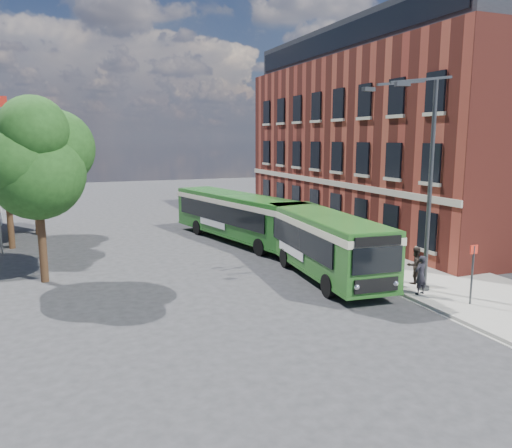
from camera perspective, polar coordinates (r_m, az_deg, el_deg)
name	(u,v)px	position (r m, az deg, el deg)	size (l,w,h in m)	color
ground	(295,293)	(21.76, 4.48, -7.89)	(120.00, 120.00, 0.00)	#29292C
pavement	(340,243)	(31.80, 9.53, -2.17)	(6.00, 48.00, 0.15)	#99968B
kerb_line	(296,248)	(30.38, 4.58, -2.76)	(0.12, 48.00, 0.01)	beige
brick_office	(397,133)	(38.37, 15.81, 9.99)	(12.10, 26.00, 14.20)	maroon
street_lamp	(423,182)	(21.79, 18.57, 4.53)	(2.96, 2.38, 9.00)	#3B3E40
bus_stop_sign	(472,271)	(21.24, 23.49, -4.91)	(0.35, 0.08, 2.52)	#3B3E40
bus_front	(324,239)	(24.09, 7.74, -1.71)	(3.32, 10.11, 3.02)	#265E1F
bus_rear	(237,213)	(32.18, -2.16, 1.28)	(5.16, 12.54, 3.02)	#1F5E1C
pedestrian_a	(421,275)	(21.95, 18.30, -5.55)	(0.60, 0.40, 1.65)	black
pedestrian_b	(415,265)	(23.47, 17.72, -4.52)	(0.81, 0.63, 1.67)	black
tree_left	(38,158)	(24.43, -23.69, 6.90)	(4.98, 4.74, 8.42)	#3A2315
tree_mid	(6,157)	(32.97, -26.68, 6.89)	(4.82, 4.58, 8.13)	#3A2315
tree_right	(34,165)	(37.15, -23.99, 6.14)	(4.16, 3.96, 7.03)	#3A2315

